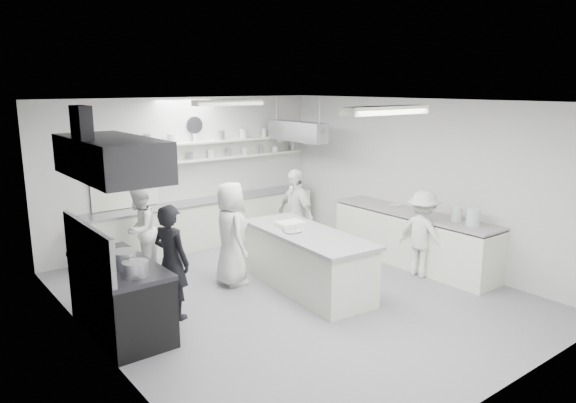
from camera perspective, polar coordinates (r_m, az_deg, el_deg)
floor at (r=8.52m, az=0.51°, el=-9.98°), size 6.00×7.00×0.02m
ceiling at (r=7.88m, az=0.55°, el=10.77°), size 6.00×7.00×0.02m
wall_back at (r=10.98m, az=-10.89°, el=3.10°), size 6.00×0.04×3.00m
wall_front at (r=5.84m, az=22.48°, el=-5.88°), size 6.00×0.04×3.00m
wall_left at (r=6.69m, az=-20.10°, el=-3.42°), size 0.04×7.00×3.00m
wall_right at (r=10.17m, az=13.92°, el=2.22°), size 0.04×7.00×3.00m
stove at (r=7.50m, az=-17.53°, el=-10.00°), size 0.80×1.80×0.90m
exhaust_hood at (r=7.02m, az=-18.53°, el=4.51°), size 0.85×2.00×0.50m
back_counter at (r=11.07m, az=-8.58°, el=-2.25°), size 5.00×0.60×0.92m
shelf_lower at (r=11.16m, az=-7.43°, el=4.66°), size 4.20×0.26×0.04m
shelf_upper at (r=11.12m, az=-7.49°, el=6.45°), size 4.20×0.26×0.04m
pass_through_window at (r=10.46m, az=-17.18°, el=2.02°), size 1.30×0.04×1.00m
wall_clock at (r=10.93m, az=-10.06°, el=8.11°), size 0.32×0.05×0.32m
right_counter at (r=10.01m, az=13.26°, el=-3.96°), size 0.74×3.30×0.94m
pot_rack at (r=11.04m, az=0.95°, el=7.55°), size 0.30×1.60×0.40m
light_fixture_front at (r=6.57m, az=10.49°, el=9.62°), size 1.30×0.25×0.10m
light_fixture_rear at (r=9.36m, az=-6.42°, el=10.53°), size 1.30×0.25×0.10m
prep_island at (r=8.58m, az=2.04°, el=-6.53°), size 1.10×2.51×0.90m
stove_pot at (r=7.08m, az=-17.12°, el=-6.18°), size 0.35×0.35×0.28m
cook_stove at (r=7.63m, az=-12.41°, el=-6.34°), size 0.57×0.70×1.64m
cook_back at (r=9.61m, az=-15.63°, el=-2.95°), size 0.94×0.93×1.53m
cook_island_left at (r=8.74m, az=-6.14°, el=-3.46°), size 0.71×0.93×1.71m
cook_island_right at (r=9.78m, az=0.79°, el=-1.57°), size 0.49×1.05×1.75m
cook_right at (r=9.37m, az=14.24°, el=-3.39°), size 0.60×0.99×1.49m
bowl_island_a at (r=8.45m, az=0.43°, el=-3.37°), size 0.32×0.32×0.07m
bowl_island_b at (r=8.16m, az=4.64°, el=-4.05°), size 0.21×0.21×0.05m
bowl_right at (r=10.32m, az=11.38°, el=-0.52°), size 0.28×0.28×0.06m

